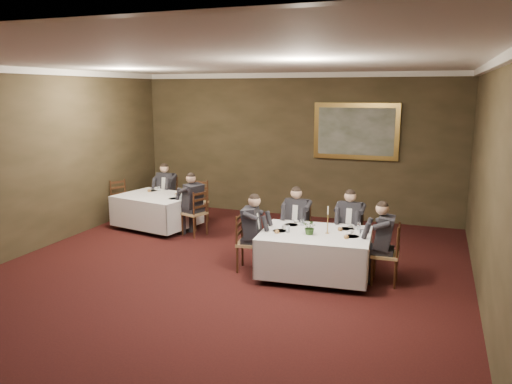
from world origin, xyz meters
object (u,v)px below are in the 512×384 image
Objects in this scene: table_second at (157,209)px; chair_main_endleft at (249,254)px; candlestick at (328,223)px; chair_sec_endleft at (123,210)px; centerpiece at (310,226)px; table_main at (315,251)px; chair_main_backright at (349,246)px; chair_sec_backright at (197,211)px; diner_main_endright at (385,253)px; chair_main_endright at (385,266)px; diner_sec_endright at (194,212)px; diner_main_endleft at (250,242)px; chair_sec_backleft at (168,206)px; chair_sec_endright at (195,222)px; diner_sec_backleft at (167,197)px; painting at (356,131)px; chair_main_backleft at (297,242)px; diner_main_backright at (350,234)px.

chair_main_endleft is at bearing -31.77° from table_second.
candlestick is at bearing -21.74° from table_second.
centerpiece is at bearing 91.73° from chair_sec_endleft.
candlestick reaches higher than centerpiece.
chair_main_backright is at bearing 66.70° from table_main.
chair_sec_backright is 1.00× the size of chair_sec_endleft.
diner_main_endright reaches higher than chair_sec_backright.
chair_main_endright is 4.41m from diner_sec_endright.
candlestick is (-0.95, -0.06, 0.65)m from chair_main_endright.
diner_main_endleft is 1.35× the size of chair_sec_backright.
diner_sec_endright is at bearing 155.09° from candlestick.
chair_main_endleft is 1.49m from candlestick.
chair_main_endright is at bearing 3.81° from candlestick.
table_second is 1.44× the size of diner_main_endright.
chair_main_backright is 1.00× the size of chair_sec_backleft.
centerpiece is at bearing 79.37° from diner_main_endleft.
diner_sec_endright reaches higher than chair_main_backright.
table_main is 4.26m from chair_sec_backright.
diner_sec_endright is at bearing 90.00° from chair_sec_endright.
diner_sec_backleft is at bearing 63.68° from diner_main_endright.
chair_main_endright is 6.08m from diner_sec_backleft.
diner_sec_backleft is at bearing -138.67° from chair_main_endleft.
diner_sec_endright is 0.68× the size of painting.
diner_sec_backleft is at bearing -163.87° from painting.
chair_sec_endright is at bearing -11.32° from table_second.
chair_main_endleft is at bearing 36.00° from chair_main_backright.
painting reaches higher than centerpiece.
table_main is 1.91× the size of chair_main_backright.
diner_main_endleft and diner_main_endright have the same top height.
chair_main_endleft and chair_sec_endright have the same top height.
diner_main_endright is at bearing 153.75° from chair_sec_backleft.
table_second is 1.44× the size of diner_sec_endright.
chair_main_backleft is 3.69× the size of centerpiece.
chair_main_endleft is at bearing -110.94° from diner_sec_endright.
chair_main_backleft is 1.00× the size of chair_sec_endright.
table_second is at bearing -151.62° from painting.
table_main is 3.37m from chair_sec_endright.
diner_main_endleft is 1.35× the size of chair_sec_endleft.
diner_main_endright is at bearing 156.67° from chair_main_backleft.
table_second is at bearing -7.79° from diner_main_backright.
table_second is at bearing 105.70° from diner_sec_backleft.
chair_sec_backleft is at bearing 63.63° from chair_main_endright.
chair_sec_backleft is at bearing -5.78° from chair_sec_backright.
diner_sec_backleft is (-3.22, 2.75, 0.00)m from diner_main_endleft.
chair_sec_endright is (-1.86, 1.60, 0.00)m from chair_main_endleft.
chair_main_backleft is 0.51× the size of painting.
candlestick reaches higher than chair_main_backleft.
diner_sec_backleft is at bearing 68.83° from diner_sec_endright.
chair_sec_endleft is at bearing 98.30° from diner_sec_endright.
diner_main_backright is 3.42m from painting.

